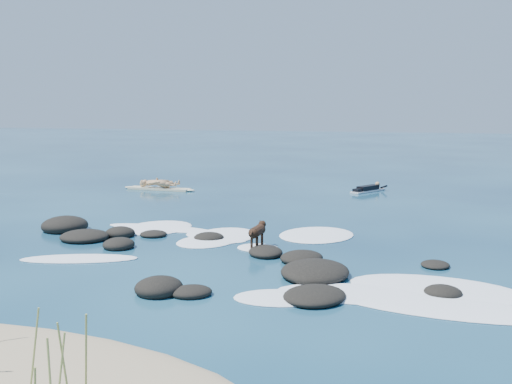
% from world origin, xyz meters
% --- Properties ---
extents(ground, '(160.00, 160.00, 0.00)m').
position_xyz_m(ground, '(0.00, 0.00, 0.00)').
color(ground, '#0A2642').
rests_on(ground, ground).
extents(reef_rocks, '(13.04, 5.77, 0.56)m').
position_xyz_m(reef_rocks, '(-1.06, -1.36, 0.10)').
color(reef_rocks, black).
rests_on(reef_rocks, ground).
extents(breaking_foam, '(11.76, 7.79, 0.12)m').
position_xyz_m(breaking_foam, '(2.06, -0.24, 0.01)').
color(breaking_foam, white).
rests_on(breaking_foam, ground).
extents(standing_surfer_rig, '(3.44, 0.68, 1.96)m').
position_xyz_m(standing_surfer_rig, '(-6.03, 9.24, 0.77)').
color(standing_surfer_rig, beige).
rests_on(standing_surfer_rig, ground).
extents(paddling_surfer_rig, '(1.46, 2.04, 0.38)m').
position_xyz_m(paddling_surfer_rig, '(2.90, 11.53, 0.13)').
color(paddling_surfer_rig, silver).
rests_on(paddling_surfer_rig, ground).
extents(dog, '(0.29, 1.10, 0.70)m').
position_xyz_m(dog, '(1.46, 0.25, 0.46)').
color(dog, black).
rests_on(dog, ground).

